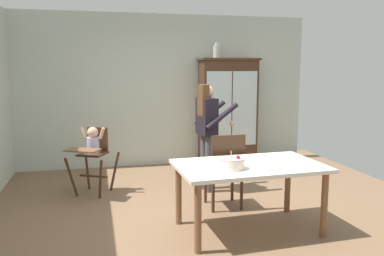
% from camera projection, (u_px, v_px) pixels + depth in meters
% --- Properties ---
extents(ground_plane, '(6.24, 6.24, 0.00)m').
position_uv_depth(ground_plane, '(203.00, 213.00, 4.88)').
color(ground_plane, brown).
extents(wall_back, '(5.32, 0.06, 2.70)m').
position_uv_depth(wall_back, '(165.00, 91.00, 7.20)').
color(wall_back, beige).
rests_on(wall_back, ground_plane).
extents(china_cabinet, '(1.07, 0.48, 1.93)m').
position_uv_depth(china_cabinet, '(228.00, 111.00, 7.27)').
color(china_cabinet, '#422819').
rests_on(china_cabinet, ground_plane).
extents(ceramic_vase, '(0.13, 0.13, 0.27)m').
position_uv_depth(ceramic_vase, '(217.00, 51.00, 7.06)').
color(ceramic_vase, '#B2B7B2').
rests_on(ceramic_vase, china_cabinet).
extents(high_chair_with_toddler, '(0.78, 0.84, 0.95)m').
position_uv_depth(high_chair_with_toddler, '(93.00, 148.00, 5.55)').
color(high_chair_with_toddler, '#422819').
rests_on(high_chair_with_toddler, ground_plane).
extents(adult_person, '(0.55, 0.54, 1.53)m').
position_uv_depth(adult_person, '(207.00, 124.00, 5.66)').
color(adult_person, '#47474C').
rests_on(adult_person, ground_plane).
extents(dining_table, '(1.59, 1.00, 0.74)m').
position_uv_depth(dining_table, '(249.00, 172.00, 4.28)').
color(dining_table, silver).
rests_on(dining_table, ground_plane).
extents(birthday_cake, '(0.28, 0.28, 0.19)m').
position_uv_depth(birthday_cake, '(231.00, 163.00, 4.08)').
color(birthday_cake, beige).
rests_on(birthday_cake, dining_table).
extents(dining_chair_far_side, '(0.45, 0.45, 0.96)m').
position_uv_depth(dining_chair_far_side, '(226.00, 166.00, 4.95)').
color(dining_chair_far_side, '#422819').
rests_on(dining_chair_far_side, ground_plane).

